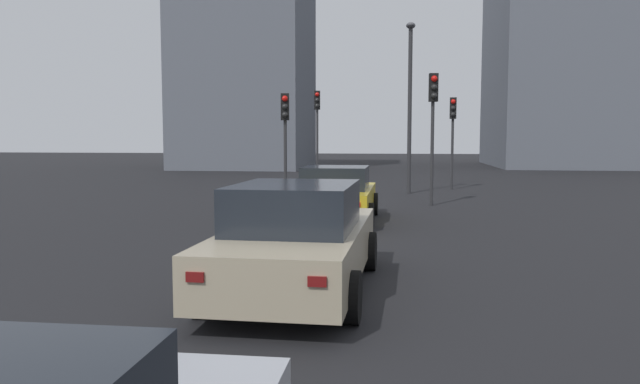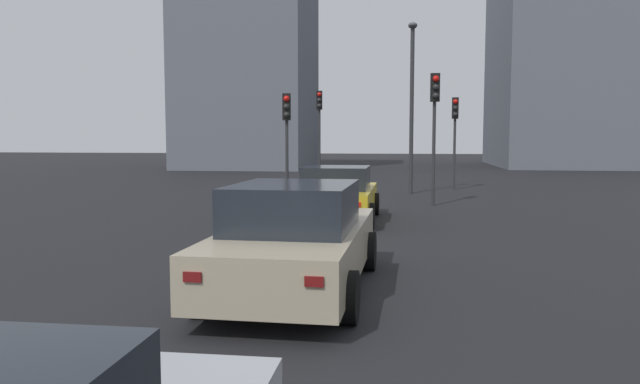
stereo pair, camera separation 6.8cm
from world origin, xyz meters
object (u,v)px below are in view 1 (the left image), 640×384
Objects in this scene: car_yellow_lead at (336,194)px; car_beige_second at (298,239)px; traffic_light_near_right at (285,124)px; traffic_light_far_left at (317,117)px; traffic_light_near_left at (433,111)px; street_lamp_kerbside at (410,93)px; traffic_light_far_right at (453,123)px.

car_beige_second is at bearing -178.29° from car_yellow_lead.
traffic_light_far_left is at bearing 172.42° from traffic_light_near_right.
car_beige_second is at bearing -19.62° from traffic_light_near_left.
car_yellow_lead is 0.90× the size of car_beige_second.
street_lamp_kerbside is (-4.78, -4.37, 0.79)m from traffic_light_far_left.
traffic_light_far_right is 3.03m from street_lamp_kerbside.
traffic_light_near_left is (4.06, -2.69, 2.35)m from car_yellow_lead.
traffic_light_near_right is at bearing 134.12° from street_lamp_kerbside.
traffic_light_far_right is at bearing 60.73° from traffic_light_far_left.
car_yellow_lead is 7.43m from car_beige_second.
car_yellow_lead is at bearing 166.75° from street_lamp_kerbside.
traffic_light_near_right is at bearing -40.55° from traffic_light_far_right.
traffic_light_far_right is (6.49, -1.15, -0.24)m from traffic_light_near_left.
traffic_light_near_left reaches higher than car_beige_second.
car_yellow_lead is at bearing 4.23° from traffic_light_far_left.
traffic_light_near_left is 10.48m from traffic_light_far_left.
street_lamp_kerbside reaches higher than car_beige_second.
street_lamp_kerbside reaches higher than car_yellow_lead.
traffic_light_far_right is (17.98, -3.59, 2.07)m from car_beige_second.
street_lamp_kerbside reaches higher than traffic_light_near_left.
traffic_light_near_right is at bearing -5.00° from traffic_light_far_left.
car_beige_second is 11.97m from traffic_light_near_left.
car_yellow_lead is 9.29m from street_lamp_kerbside.
car_yellow_lead is at bearing 3.01° from car_beige_second.
street_lamp_kerbside is (15.88, -1.74, 3.24)m from car_beige_second.
traffic_light_far_right reaches higher than car_yellow_lead.
traffic_light_far_left is (9.17, 5.07, 0.14)m from traffic_light_near_left.
car_yellow_lead is 1.02× the size of traffic_light_near_left.
traffic_light_near_left reaches higher than traffic_light_near_right.
traffic_light_near_left is 4.55m from street_lamp_kerbside.
traffic_light_near_left is (11.48, -2.44, 2.31)m from car_beige_second.
traffic_light_far_right is at bearing 162.33° from traffic_light_near_left.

